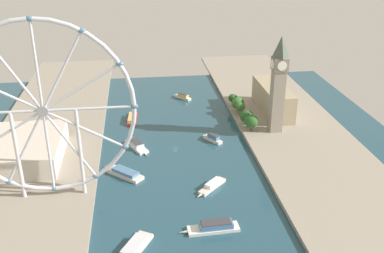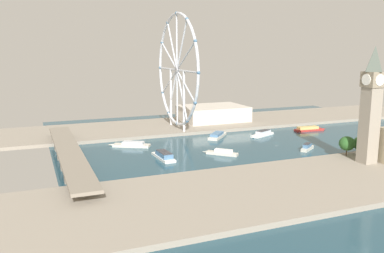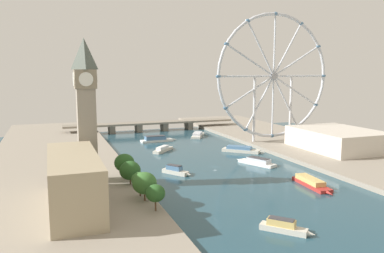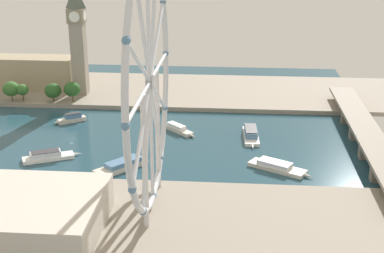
{
  "view_description": "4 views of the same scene",
  "coord_description": "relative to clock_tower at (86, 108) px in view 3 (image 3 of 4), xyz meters",
  "views": [
    {
      "loc": [
        27.47,
        321.31,
        162.24
      ],
      "look_at": [
        -14.02,
        -4.53,
        15.98
      ],
      "focal_mm": 41.88,
      "sensor_mm": 36.0,
      "label": 1
    },
    {
      "loc": [
        -298.44,
        202.57,
        81.86
      ],
      "look_at": [
        23.21,
        72.01,
        15.96
      ],
      "focal_mm": 38.04,
      "sensor_mm": 36.0,
      "label": 2
    },
    {
      "loc": [
        -106.65,
        -242.74,
        65.84
      ],
      "look_at": [
        11.05,
        76.17,
        17.83
      ],
      "focal_mm": 36.41,
      "sensor_mm": 36.0,
      "label": 3
    },
    {
      "loc": [
        313.26,
        99.54,
        126.39
      ],
      "look_at": [
        -11.36,
        73.39,
        6.53
      ],
      "focal_mm": 52.51,
      "sensor_mm": 36.0,
      "label": 4
    }
  ],
  "objects": [
    {
      "name": "tree_row_embankment",
      "position": [
        21.7,
        -26.98,
        -33.75
      ],
      "size": [
        13.57,
        70.13,
        14.67
      ],
      "color": "#513823",
      "rests_on": "riverbank_left"
    },
    {
      "name": "riverbank_left",
      "position": [
        -17.06,
        16.7,
        -43.89
      ],
      "size": [
        90.0,
        520.0,
        3.0
      ],
      "primitive_type": "cube",
      "color": "gray",
      "rests_on": "ground_plane"
    },
    {
      "name": "clock_tower",
      "position": [
        0.0,
        0.0,
        0.0
      ],
      "size": [
        12.64,
        12.64,
        81.51
      ],
      "color": "gray",
      "rests_on": "riverbank_left"
    },
    {
      "name": "river_bridge",
      "position": [
        87.02,
        194.43,
        -37.9
      ],
      "size": [
        190.16,
        16.88,
        10.07
      ],
      "color": "gray",
      "rests_on": "ground_plane"
    },
    {
      "name": "ground_plane",
      "position": [
        87.02,
        16.7,
        -45.39
      ],
      "size": [
        378.16,
        378.16,
        0.0
      ],
      "primitive_type": "plane",
      "color": "#234756"
    },
    {
      "name": "ferris_wheel",
      "position": [
        171.85,
        79.85,
        15.97
      ],
      "size": [
        114.0,
        3.2,
        115.09
      ],
      "color": "silver",
      "rests_on": "riverbank_right"
    },
    {
      "name": "parliament_block",
      "position": [
        -10.54,
        -43.18,
        -29.89
      ],
      "size": [
        22.0,
        70.36,
        25.0
      ],
      "primitive_type": "cube",
      "color": "tan",
      "rests_on": "riverbank_left"
    },
    {
      "name": "tour_boat_1",
      "position": [
        55.36,
        7.77,
        -43.06
      ],
      "size": [
        15.46,
        20.26,
        5.91
      ],
      "rotation": [
        0.0,
        0.0,
        5.31
      ],
      "color": "beige",
      "rests_on": "ground_plane"
    },
    {
      "name": "tour_boat_5",
      "position": [
        67.99,
        80.48,
        -43.54
      ],
      "size": [
        23.54,
        23.69,
        4.61
      ],
      "rotation": [
        0.0,
        0.0,
        0.79
      ],
      "color": "beige",
      "rests_on": "ground_plane"
    },
    {
      "name": "tour_boat_4",
      "position": [
        121.68,
        139.83,
        -43.55
      ],
      "size": [
        23.54,
        34.88,
        4.54
      ],
      "rotation": [
        0.0,
        0.0,
        1.05
      ],
      "color": "beige",
      "rests_on": "ground_plane"
    },
    {
      "name": "tour_boat_7",
      "position": [
        127.6,
        55.73,
        -43.34
      ],
      "size": [
        30.34,
        28.62,
        4.85
      ],
      "rotation": [
        0.0,
        0.0,
        5.54
      ],
      "color": "beige",
      "rests_on": "ground_plane"
    },
    {
      "name": "riverbank_right",
      "position": [
        191.1,
        16.7,
        -43.89
      ],
      "size": [
        90.0,
        520.0,
        3.0
      ],
      "primitive_type": "cube",
      "color": "gray",
      "rests_on": "ground_plane"
    },
    {
      "name": "tour_boat_6",
      "position": [
        117.98,
        12.21,
        -43.28
      ],
      "size": [
        19.01,
        32.02,
        5.21
      ],
      "rotation": [
        0.0,
        0.0,
        2.0
      ],
      "color": "white",
      "rests_on": "ground_plane"
    },
    {
      "name": "riverside_hall",
      "position": [
        200.43,
        26.62,
        -34.28
      ],
      "size": [
        53.72,
        70.88,
        16.21
      ],
      "primitive_type": "cube",
      "color": "beige",
      "rests_on": "riverbank_right"
    },
    {
      "name": "tour_boat_2",
      "position": [
        69.22,
        -95.36,
        -43.12
      ],
      "size": [
        18.04,
        19.29,
        5.66
      ],
      "rotation": [
        0.0,
        0.0,
        5.45
      ],
      "color": "beige",
      "rests_on": "ground_plane"
    },
    {
      "name": "tour_boat_0",
      "position": [
        74.53,
        126.54,
        -42.98
      ],
      "size": [
        35.76,
        10.15,
        5.78
      ],
      "rotation": [
        0.0,
        0.0,
        0.05
      ],
      "color": "white",
      "rests_on": "ground_plane"
    },
    {
      "name": "tour_boat_3",
      "position": [
        121.15,
        -44.71,
        -43.38
      ],
      "size": [
        10.41,
        35.94,
        4.65
      ],
      "rotation": [
        0.0,
        0.0,
        4.63
      ],
      "color": "#B22D28",
      "rests_on": "ground_plane"
    }
  ]
}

